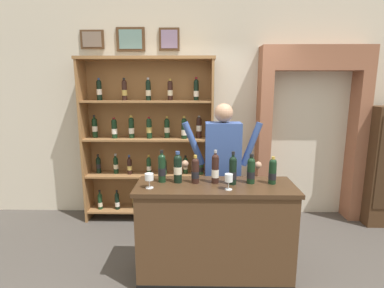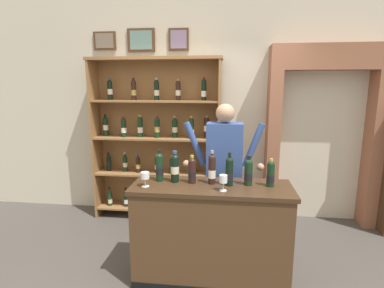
{
  "view_description": "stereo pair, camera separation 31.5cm",
  "coord_description": "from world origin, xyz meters",
  "px_view_note": "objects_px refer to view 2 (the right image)",
  "views": [
    {
      "loc": [
        0.02,
        -2.73,
        1.91
      ],
      "look_at": [
        -0.04,
        0.36,
        1.3
      ],
      "focal_mm": 28.09,
      "sensor_mm": 36.0,
      "label": 1
    },
    {
      "loc": [
        0.33,
        -2.71,
        1.91
      ],
      "look_at": [
        -0.04,
        0.36,
        1.3
      ],
      "focal_mm": 28.09,
      "sensor_mm": 36.0,
      "label": 2
    }
  ],
  "objects_px": {
    "shopkeeper": "(224,164)",
    "tasting_bottle_grappa": "(212,169)",
    "tasting_bottle_rosso": "(192,170)",
    "tasting_bottle_chianti": "(248,172)",
    "tasting_bottle_bianco": "(159,167)",
    "wine_glass_left": "(145,176)",
    "tasting_bottle_vin_santo": "(271,174)",
    "tasting_bottle_brunello": "(175,167)",
    "wine_shelf": "(157,136)",
    "tasting_counter": "(211,233)",
    "tasting_bottle_super_tuscan": "(229,171)",
    "wine_glass_center": "(223,180)"
  },
  "relations": [
    {
      "from": "tasting_counter",
      "to": "tasting_bottle_bianco",
      "type": "distance_m",
      "value": 0.82
    },
    {
      "from": "shopkeeper",
      "to": "tasting_bottle_grappa",
      "type": "bearing_deg",
      "value": -103.42
    },
    {
      "from": "tasting_counter",
      "to": "tasting_bottle_chianti",
      "type": "relative_size",
      "value": 5.26
    },
    {
      "from": "tasting_bottle_super_tuscan",
      "to": "wine_glass_center",
      "type": "distance_m",
      "value": 0.17
    },
    {
      "from": "shopkeeper",
      "to": "tasting_bottle_grappa",
      "type": "distance_m",
      "value": 0.48
    },
    {
      "from": "tasting_counter",
      "to": "tasting_bottle_brunello",
      "type": "relative_size",
      "value": 4.9
    },
    {
      "from": "shopkeeper",
      "to": "tasting_bottle_super_tuscan",
      "type": "distance_m",
      "value": 0.5
    },
    {
      "from": "wine_shelf",
      "to": "shopkeeper",
      "type": "distance_m",
      "value": 1.32
    },
    {
      "from": "tasting_bottle_bianco",
      "to": "tasting_bottle_rosso",
      "type": "relative_size",
      "value": 1.15
    },
    {
      "from": "wine_shelf",
      "to": "wine_glass_left",
      "type": "relative_size",
      "value": 16.39
    },
    {
      "from": "tasting_bottle_brunello",
      "to": "tasting_bottle_rosso",
      "type": "distance_m",
      "value": 0.17
    },
    {
      "from": "shopkeeper",
      "to": "tasting_bottle_grappa",
      "type": "relative_size",
      "value": 5.26
    },
    {
      "from": "shopkeeper",
      "to": "tasting_bottle_bianco",
      "type": "height_order",
      "value": "shopkeeper"
    },
    {
      "from": "tasting_bottle_rosso",
      "to": "tasting_bottle_vin_santo",
      "type": "xyz_separation_m",
      "value": [
        0.74,
        -0.01,
        -0.0
      ]
    },
    {
      "from": "tasting_counter",
      "to": "tasting_bottle_chianti",
      "type": "height_order",
      "value": "tasting_bottle_chianti"
    },
    {
      "from": "tasting_counter",
      "to": "tasting_bottle_super_tuscan",
      "type": "bearing_deg",
      "value": 6.87
    },
    {
      "from": "tasting_bottle_chianti",
      "to": "wine_glass_center",
      "type": "relative_size",
      "value": 1.95
    },
    {
      "from": "wine_shelf",
      "to": "shopkeeper",
      "type": "relative_size",
      "value": 1.32
    },
    {
      "from": "tasting_bottle_brunello",
      "to": "tasting_bottle_grappa",
      "type": "xyz_separation_m",
      "value": [
        0.36,
        -0.01,
        -0.0
      ]
    },
    {
      "from": "tasting_bottle_super_tuscan",
      "to": "tasting_bottle_vin_santo",
      "type": "distance_m",
      "value": 0.38
    },
    {
      "from": "tasting_counter",
      "to": "wine_glass_left",
      "type": "distance_m",
      "value": 0.86
    },
    {
      "from": "wine_glass_left",
      "to": "tasting_bottle_bianco",
      "type": "bearing_deg",
      "value": 62.36
    },
    {
      "from": "wine_shelf",
      "to": "tasting_bottle_brunello",
      "type": "distance_m",
      "value": 1.43
    },
    {
      "from": "wine_shelf",
      "to": "tasting_bottle_bianco",
      "type": "relative_size",
      "value": 7.15
    },
    {
      "from": "tasting_bottle_rosso",
      "to": "wine_glass_left",
      "type": "bearing_deg",
      "value": -159.52
    },
    {
      "from": "wine_shelf",
      "to": "shopkeeper",
      "type": "bearing_deg",
      "value": -42.79
    },
    {
      "from": "wine_shelf",
      "to": "tasting_counter",
      "type": "xyz_separation_m",
      "value": [
        0.86,
        -1.41,
        -0.71
      ]
    },
    {
      "from": "wine_shelf",
      "to": "wine_glass_left",
      "type": "bearing_deg",
      "value": -80.82
    },
    {
      "from": "shopkeeper",
      "to": "wine_glass_center",
      "type": "bearing_deg",
      "value": -89.83
    },
    {
      "from": "tasting_bottle_chianti",
      "to": "tasting_bottle_bianco",
      "type": "bearing_deg",
      "value": 178.43
    },
    {
      "from": "shopkeeper",
      "to": "tasting_bottle_vin_santo",
      "type": "distance_m",
      "value": 0.64
    },
    {
      "from": "tasting_bottle_chianti",
      "to": "wine_glass_left",
      "type": "bearing_deg",
      "value": -170.56
    },
    {
      "from": "tasting_counter",
      "to": "tasting_bottle_grappa",
      "type": "bearing_deg",
      "value": 89.87
    },
    {
      "from": "shopkeeper",
      "to": "tasting_bottle_chianti",
      "type": "bearing_deg",
      "value": -62.88
    },
    {
      "from": "shopkeeper",
      "to": "tasting_bottle_brunello",
      "type": "xyz_separation_m",
      "value": [
        -0.47,
        -0.45,
        0.07
      ]
    },
    {
      "from": "tasting_bottle_rosso",
      "to": "tasting_bottle_brunello",
      "type": "bearing_deg",
      "value": 176.01
    },
    {
      "from": "tasting_bottle_grappa",
      "to": "wine_glass_left",
      "type": "xyz_separation_m",
      "value": [
        -0.61,
        -0.16,
        -0.05
      ]
    },
    {
      "from": "wine_glass_center",
      "to": "tasting_bottle_rosso",
      "type": "bearing_deg",
      "value": 148.05
    },
    {
      "from": "tasting_counter",
      "to": "wine_glass_center",
      "type": "bearing_deg",
      "value": -50.58
    },
    {
      "from": "tasting_bottle_brunello",
      "to": "wine_glass_center",
      "type": "relative_size",
      "value": 2.1
    },
    {
      "from": "tasting_bottle_bianco",
      "to": "tasting_bottle_rosso",
      "type": "bearing_deg",
      "value": -4.39
    },
    {
      "from": "tasting_bottle_rosso",
      "to": "tasting_bottle_chianti",
      "type": "distance_m",
      "value": 0.53
    },
    {
      "from": "tasting_counter",
      "to": "tasting_bottle_rosso",
      "type": "height_order",
      "value": "tasting_bottle_rosso"
    },
    {
      "from": "tasting_counter",
      "to": "shopkeeper",
      "type": "bearing_deg",
      "value": 77.89
    },
    {
      "from": "shopkeeper",
      "to": "tasting_bottle_brunello",
      "type": "bearing_deg",
      "value": -136.49
    },
    {
      "from": "tasting_bottle_brunello",
      "to": "tasting_bottle_grappa",
      "type": "distance_m",
      "value": 0.36
    },
    {
      "from": "tasting_bottle_rosso",
      "to": "tasting_bottle_super_tuscan",
      "type": "distance_m",
      "value": 0.36
    },
    {
      "from": "tasting_counter",
      "to": "shopkeeper",
      "type": "xyz_separation_m",
      "value": [
        0.11,
        0.51,
        0.57
      ]
    },
    {
      "from": "tasting_bottle_rosso",
      "to": "tasting_bottle_vin_santo",
      "type": "height_order",
      "value": "tasting_bottle_rosso"
    },
    {
      "from": "tasting_bottle_bianco",
      "to": "wine_glass_left",
      "type": "xyz_separation_m",
      "value": [
        -0.1,
        -0.18,
        -0.05
      ]
    }
  ]
}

